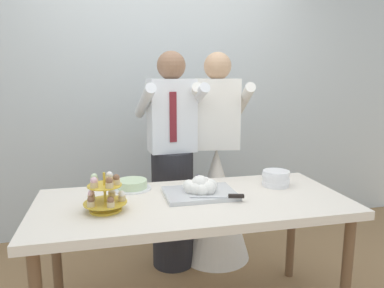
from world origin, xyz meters
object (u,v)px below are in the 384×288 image
cupcake_stand (105,195)px  person_bride (216,189)px  plate_stack (276,178)px  dessert_table (193,212)px  person_groom (172,173)px  round_cake (132,185)px  main_cake_tray (201,189)px

cupcake_stand → person_bride: bearing=43.0°
cupcake_stand → plate_stack: 1.10m
person_bride → cupcake_stand: bearing=-137.0°
dessert_table → cupcake_stand: size_ratio=7.83×
plate_stack → person_groom: size_ratio=0.11×
round_cake → cupcake_stand: bearing=-115.3°
plate_stack → person_groom: person_groom is taller
dessert_table → plate_stack: plate_stack is taller
cupcake_stand → person_groom: 0.91m
main_cake_tray → plate_stack: (0.53, 0.08, 0.01)m
plate_stack → main_cake_tray: bearing=-171.8°
dessert_table → main_cake_tray: bearing=46.6°
dessert_table → person_bride: 0.83m
main_cake_tray → person_groom: (-0.06, 0.63, -0.07)m
plate_stack → person_bride: bearing=110.4°
dessert_table → plate_stack: (0.59, 0.14, 0.12)m
plate_stack → round_cake: bearing=171.3°
main_cake_tray → round_cake: size_ratio=1.80×
person_groom → dessert_table: bearing=-90.0°
dessert_table → person_bride: size_ratio=1.08×
dessert_table → plate_stack: bearing=13.4°
cupcake_stand → person_groom: person_groom is taller
plate_stack → cupcake_stand: bearing=-169.3°
person_groom → cupcake_stand: bearing=-123.2°
dessert_table → person_groom: (0.00, 0.69, 0.05)m
main_cake_tray → person_groom: person_groom is taller
plate_stack → person_groom: bearing=136.6°
plate_stack → person_groom: 0.81m
main_cake_tray → cupcake_stand: bearing=-167.0°
cupcake_stand → dessert_table: bearing=7.3°
main_cake_tray → person_bride: person_bride is taller
plate_stack → dessert_table: bearing=-166.6°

